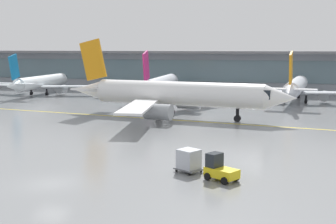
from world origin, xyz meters
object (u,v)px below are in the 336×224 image
object	(u,v)px
baggage_tug	(220,169)
cargo_dolly_lead	(189,160)
taxiing_regional_jet	(175,94)
gate_airplane_3	(296,87)
gate_airplane_2	(161,84)
gate_airplane_1	(41,82)

from	to	relation	value
baggage_tug	cargo_dolly_lead	size ratio (longest dim) A/B	1.13
baggage_tug	taxiing_regional_jet	bearing A→B (deg)	140.50
gate_airplane_3	cargo_dolly_lead	bearing A→B (deg)	175.69
gate_airplane_2	gate_airplane_1	bearing A→B (deg)	84.08
taxiing_regional_jet	gate_airplane_2	bearing A→B (deg)	118.27
taxiing_regional_jet	baggage_tug	size ratio (longest dim) A/B	12.06
gate_airplane_3	baggage_tug	world-z (taller)	gate_airplane_3
gate_airplane_1	taxiing_regional_jet	size ratio (longest dim) A/B	0.78
gate_airplane_3	cargo_dolly_lead	size ratio (longest dim) A/B	11.37
gate_airplane_1	gate_airplane_2	xyz separation A→B (m)	(28.00, -0.57, 0.21)
taxiing_regional_jet	cargo_dolly_lead	distance (m)	30.17
gate_airplane_1	baggage_tug	size ratio (longest dim) A/B	9.41
gate_airplane_2	gate_airplane_3	world-z (taller)	gate_airplane_2
baggage_tug	gate_airplane_3	bearing A→B (deg)	113.94
gate_airplane_3	baggage_tug	size ratio (longest dim) A/B	10.05
gate_airplane_3	taxiing_regional_jet	size ratio (longest dim) A/B	0.83
gate_airplane_2	gate_airplane_3	xyz separation A→B (m)	(26.50, 1.67, -0.02)
gate_airplane_3	taxiing_regional_jet	xyz separation A→B (m)	(-16.69, -25.45, 0.59)
gate_airplane_3	baggage_tug	distance (m)	55.88
gate_airplane_1	taxiing_regional_jet	world-z (taller)	taxiing_regional_jet
taxiing_regional_jet	baggage_tug	bearing A→B (deg)	-62.31
gate_airplane_1	cargo_dolly_lead	world-z (taller)	gate_airplane_1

